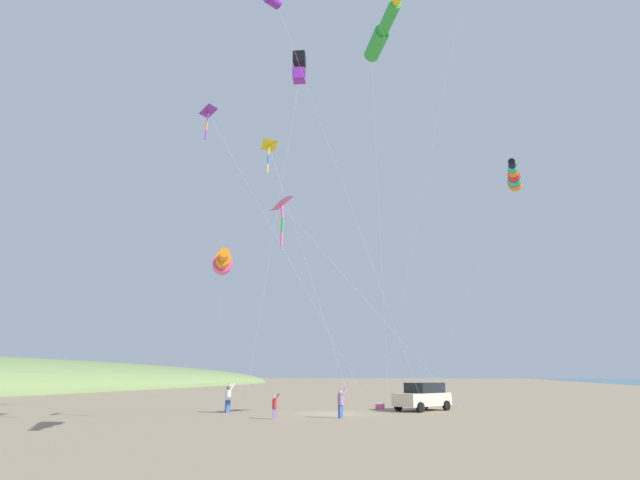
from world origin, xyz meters
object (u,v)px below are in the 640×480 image
person_adult_flyer (228,397)px  kite_windsock_purple_drifting (223,262)px  kite_box_striped_overhead (299,68)px  person_child_grey_jacket (341,401)px  cooler_box (380,406)px  parked_car (423,396)px  kite_delta_green_low_center (269,146)px  person_child_green_jacket (275,405)px  kite_windsock_teal_far_right (514,177)px  kite_delta_yellow_midlevel (208,112)px  kite_delta_long_streamer_right (281,204)px  kite_windsock_rainbow_low_near (383,30)px

person_adult_flyer → kite_windsock_purple_drifting: 14.03m
kite_box_striped_overhead → person_child_grey_jacket: bearing=-103.9°
cooler_box → kite_windsock_purple_drifting: bearing=77.3°
parked_car → kite_delta_green_low_center: size_ratio=0.25×
parked_car → person_child_green_jacket: bearing=50.3°
person_child_green_jacket → kite_box_striped_overhead: bearing=125.8°
kite_windsock_teal_far_right → kite_delta_green_low_center: bearing=-1.1°
person_adult_flyer → kite_delta_green_low_center: kite_delta_green_low_center is taller
person_adult_flyer → parked_car: bearing=-155.9°
parked_car → kite_windsock_purple_drifting: 19.39m
person_adult_flyer → kite_box_striped_overhead: (-6.87, 6.69, 18.96)m
kite_delta_yellow_midlevel → kite_windsock_purple_drifting: size_ratio=1.50×
kite_delta_long_streamer_right → kite_delta_yellow_midlevel: (6.65, -3.13, 8.36)m
cooler_box → person_child_grey_jacket: (0.95, 7.95, 0.70)m
person_child_grey_jacket → kite_windsock_teal_far_right: kite_windsock_teal_far_right is taller
parked_car → kite_box_striped_overhead: 23.14m
kite_windsock_rainbow_low_near → kite_delta_green_low_center: (9.61, -9.77, 0.01)m
parked_car → kite_delta_yellow_midlevel: bearing=36.5°
kite_delta_green_low_center → kite_windsock_rainbow_low_near: bearing=134.5°
kite_windsock_purple_drifting → kite_delta_yellow_midlevel: bearing=-53.2°
kite_windsock_purple_drifting → kite_box_striped_overhead: bearing=-110.7°
kite_delta_long_streamer_right → kite_delta_green_low_center: size_ratio=0.82×
kite_windsock_rainbow_low_near → kite_windsock_teal_far_right: size_ratio=1.31×
kite_windsock_purple_drifting → kite_delta_long_streamer_right: bearing=-103.0°
cooler_box → person_child_grey_jacket: size_ratio=0.37×
person_child_green_jacket → kite_delta_yellow_midlevel: kite_delta_yellow_midlevel is taller
person_child_green_jacket → kite_delta_yellow_midlevel: 19.65m
kite_box_striped_overhead → person_child_green_jacket: bearing=-54.2°
kite_delta_yellow_midlevel → kite_delta_green_low_center: bearing=-143.6°
kite_box_striped_overhead → kite_delta_long_streamer_right: bearing=27.9°
kite_box_striped_overhead → kite_windsock_teal_far_right: kite_box_striped_overhead is taller
person_child_grey_jacket → kite_delta_long_streamer_right: bearing=69.0°
kite_windsock_rainbow_low_near → parked_car: bearing=-88.6°
person_child_green_jacket → kite_delta_green_low_center: size_ratio=0.08×
parked_car → cooler_box: (3.11, -0.57, -0.74)m
kite_delta_yellow_midlevel → kite_delta_green_low_center: size_ratio=1.10×
person_child_grey_jacket → kite_box_striped_overhead: (1.17, 4.72, 19.06)m
kite_box_striped_overhead → kite_windsock_purple_drifting: 13.75m
person_adult_flyer → kite_delta_long_streamer_right: size_ratio=0.12×
kite_delta_long_streamer_right → person_child_grey_jacket: bearing=-111.0°
kite_delta_long_streamer_right → person_adult_flyer: bearing=-49.6°
kite_delta_yellow_midlevel → kite_windsock_purple_drifting: (-5.63, 7.53, -12.47)m
kite_delta_long_streamer_right → kite_windsock_purple_drifting: (1.02, 4.40, -4.10)m
person_child_grey_jacket → kite_box_striped_overhead: 19.67m
person_adult_flyer → kite_windsock_rainbow_low_near: (-12.51, 11.19, 16.90)m
person_child_grey_jacket → kite_windsock_purple_drifting: bearing=72.6°
person_child_green_jacket → kite_delta_yellow_midlevel: (5.22, 0.40, 18.94)m
person_adult_flyer → kite_delta_long_streamer_right: bearing=130.4°
kite_delta_yellow_midlevel → kite_delta_green_low_center: 4.68m
person_adult_flyer → person_child_grey_jacket: (-8.05, 1.97, -0.10)m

